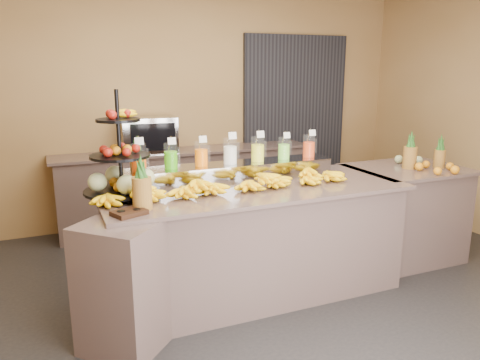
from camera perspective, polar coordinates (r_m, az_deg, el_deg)
ground at (r=3.93m, az=3.56°, el=-15.11°), size 6.00×6.00×0.00m
room_envelope at (r=4.24m, az=1.39°, el=13.45°), size 6.04×5.02×2.82m
buffet_counter at (r=3.90m, az=0.41°, el=-7.75°), size 2.75×1.25×0.93m
right_counter at (r=4.97m, az=19.33°, el=-3.77°), size 1.08×0.88×0.93m
back_ledge at (r=5.73m, az=-6.49°, el=-0.86°), size 3.10×0.55×0.93m
pitcher_tray at (r=4.03m, az=-1.20°, el=0.97°), size 1.85×0.30×0.15m
juice_pitcher_orange_a at (r=3.78m, az=-12.25°, el=2.49°), size 0.12×0.12×0.29m
juice_pitcher_green at (r=3.84m, az=-8.43°, el=2.73°), size 0.11×0.12×0.27m
juice_pitcher_orange_b at (r=3.91m, az=-4.75°, el=3.02°), size 0.11×0.12×0.27m
juice_pitcher_milk at (r=4.00m, az=-1.21°, el=3.38°), size 0.12×0.12×0.29m
juice_pitcher_lemon at (r=4.10m, az=2.17°, el=3.62°), size 0.12×0.12×0.29m
juice_pitcher_lime at (r=4.22m, az=5.37°, el=3.72°), size 0.11×0.11×0.26m
juice_pitcher_orange_c at (r=4.35m, az=8.40°, el=3.97°), size 0.11×0.11×0.27m
banana_heap at (r=3.70m, az=-1.31°, el=-0.26°), size 2.08×0.19×0.17m
fruit_stand at (r=3.63m, az=-13.77°, el=1.29°), size 0.66×0.66×0.80m
condiment_caddy at (r=3.19m, az=-13.36°, el=-3.90°), size 0.25×0.22×0.03m
pineapple_left_a at (r=3.27m, az=-11.87°, el=-1.12°), size 0.13×0.13×0.39m
pineapple_left_b at (r=3.98m, az=-12.29°, el=1.66°), size 0.14×0.14×0.41m
right_fruit_pile at (r=4.81m, az=22.14°, el=1.93°), size 0.40×0.38×0.21m
oven_warmer at (r=5.49m, az=-11.06°, el=5.46°), size 0.64×0.48×0.41m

